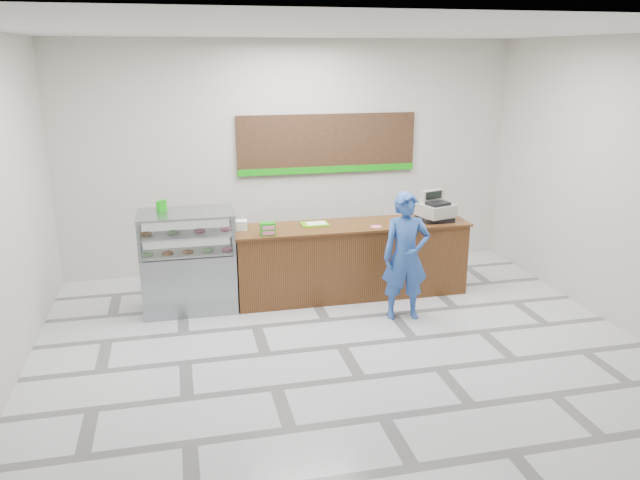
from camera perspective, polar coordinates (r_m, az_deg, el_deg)
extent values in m
plane|color=#BCBCC1|center=(7.37, 1.98, -9.67)|extent=(7.00, 7.00, 0.00)
plane|color=beige|center=(9.66, -2.58, 7.56)|extent=(7.00, 0.00, 7.00)
plane|color=silver|center=(6.62, 2.29, 18.64)|extent=(7.00, 7.00, 0.00)
cube|color=#5C3615|center=(8.71, 2.86, -1.93)|extent=(3.20, 0.70, 1.00)
cube|color=#5C3615|center=(8.56, 2.91, 1.34)|extent=(3.26, 0.76, 0.03)
cube|color=gray|center=(8.43, -11.85, -3.63)|extent=(1.20, 0.70, 0.80)
cube|color=white|center=(8.23, -12.12, 0.62)|extent=(1.20, 0.70, 0.50)
cube|color=gray|center=(8.17, -12.23, 2.41)|extent=(1.22, 0.72, 0.03)
cube|color=silver|center=(8.30, -12.02, -0.90)|extent=(1.14, 0.64, 0.02)
cube|color=silver|center=(8.23, -12.12, 0.69)|extent=(1.14, 0.64, 0.02)
torus|color=#85C777|center=(8.20, -15.50, -1.11)|extent=(0.15, 0.15, 0.05)
torus|color=#975329|center=(8.19, -13.76, -1.00)|extent=(0.15, 0.15, 0.05)
torus|color=#975329|center=(8.19, -12.01, -0.88)|extent=(0.15, 0.15, 0.05)
torus|color=#85C777|center=(8.20, -10.27, -0.77)|extent=(0.15, 0.15, 0.05)
torus|color=pink|center=(8.21, -8.53, -0.65)|extent=(0.15, 0.15, 0.05)
torus|color=#975329|center=(8.28, -15.60, 0.78)|extent=(0.15, 0.15, 0.05)
torus|color=#85C777|center=(8.27, -13.29, 0.93)|extent=(0.15, 0.15, 0.05)
torus|color=pink|center=(8.27, -10.99, 1.08)|extent=(0.15, 0.15, 0.05)
torus|color=pink|center=(8.29, -8.69, 1.23)|extent=(0.15, 0.15, 0.05)
cube|color=black|center=(9.71, 0.68, 8.81)|extent=(2.80, 0.05, 0.90)
cube|color=#13990E|center=(9.74, 0.71, 6.46)|extent=(2.80, 0.02, 0.10)
cube|color=black|center=(8.91, 10.44, 2.01)|extent=(0.43, 0.43, 0.06)
cube|color=gray|center=(8.88, 10.48, 2.74)|extent=(0.54, 0.56, 0.17)
cube|color=black|center=(8.78, 10.74, 3.29)|extent=(0.35, 0.29, 0.04)
cube|color=gray|center=(8.95, 10.21, 4.00)|extent=(0.38, 0.21, 0.17)
cube|color=black|center=(8.90, 10.37, 4.05)|extent=(0.27, 0.10, 0.11)
cube|color=black|center=(8.82, 10.78, 1.77)|extent=(0.13, 0.19, 0.04)
cube|color=#59B10C|center=(8.52, -0.49, 1.46)|extent=(0.38, 0.28, 0.02)
cube|color=white|center=(8.52, -0.35, 1.54)|extent=(0.27, 0.19, 0.00)
cube|color=white|center=(8.33, -7.20, 1.37)|extent=(0.16, 0.16, 0.13)
cylinder|color=silver|center=(8.38, -7.07, 1.43)|extent=(0.08, 0.08, 0.12)
cube|color=#13990E|center=(8.05, -4.80, 1.03)|extent=(0.19, 0.13, 0.16)
cylinder|color=pink|center=(8.46, 5.15, 1.23)|extent=(0.15, 0.15, 0.00)
cylinder|color=#13990E|center=(8.24, -14.44, 3.00)|extent=(0.09, 0.09, 0.14)
cylinder|color=#13990E|center=(8.26, -14.14, 3.08)|extent=(0.10, 0.10, 0.15)
imported|color=#2A50A1|center=(7.94, 7.84, -1.48)|extent=(0.65, 0.47, 1.64)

